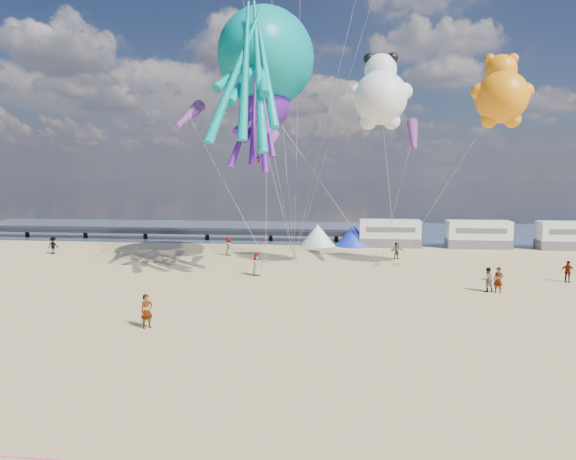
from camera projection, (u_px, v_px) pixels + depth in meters
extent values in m
plane|color=#DBBD7E|center=(300.00, 396.00, 18.30)|extent=(120.00, 120.00, 0.00)
plane|color=#324360|center=(339.00, 231.00, 72.59)|extent=(120.00, 120.00, 0.00)
cube|color=black|center=(115.00, 230.00, 65.03)|extent=(60.00, 3.00, 0.50)
cube|color=silver|center=(390.00, 233.00, 56.90)|extent=(6.60, 2.50, 3.00)
cube|color=silver|center=(478.00, 234.00, 55.74)|extent=(6.60, 2.50, 3.00)
cube|color=silver|center=(571.00, 236.00, 54.59)|extent=(6.60, 2.50, 3.00)
cone|color=white|center=(318.00, 235.00, 57.90)|extent=(4.00, 4.00, 2.40)
cone|color=#1933CC|center=(353.00, 235.00, 57.42)|extent=(4.00, 4.00, 2.40)
imported|color=tan|center=(147.00, 311.00, 26.38)|extent=(0.76, 0.76, 1.78)
imported|color=#7F6659|center=(229.00, 247.00, 50.57)|extent=(0.65, 0.77, 1.79)
imported|color=#7F6659|center=(487.00, 280.00, 34.70)|extent=(0.93, 0.73, 1.67)
imported|color=#7F6659|center=(53.00, 245.00, 51.54)|extent=(0.86, 0.68, 1.74)
imported|color=#7F6659|center=(568.00, 272.00, 37.85)|extent=(1.12, 0.76, 1.59)
imported|color=#7F6659|center=(397.00, 251.00, 48.36)|extent=(1.00, 0.76, 1.57)
imported|color=#7F6659|center=(498.00, 280.00, 34.37)|extent=(1.62, 1.35, 1.74)
imported|color=#7F6659|center=(257.00, 265.00, 40.28)|extent=(0.76, 0.69, 1.75)
cube|color=gray|center=(266.00, 262.00, 46.40)|extent=(0.50, 0.35, 0.22)
cube|color=gray|center=(377.00, 264.00, 44.98)|extent=(0.50, 0.35, 0.22)
cube|color=gray|center=(396.00, 265.00, 44.73)|extent=(0.50, 0.35, 0.22)
cube|color=gray|center=(381.00, 260.00, 47.11)|extent=(0.50, 0.35, 0.22)
cube|color=gray|center=(294.00, 259.00, 48.06)|extent=(0.50, 0.35, 0.22)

